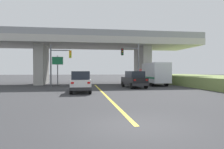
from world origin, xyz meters
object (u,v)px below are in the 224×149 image
suv_crossing (134,79)px  highway_sign (58,64)px  traffic_signal_nearside (133,59)px  box_truck (154,74)px  traffic_signal_farside (58,60)px  suv_lead (81,82)px

suv_crossing → highway_sign: bearing=145.3°
suv_crossing → traffic_signal_nearside: size_ratio=0.82×
box_truck → highway_sign: (-13.54, 1.58, 1.41)m
traffic_signal_farside → highway_sign: size_ratio=1.28×
traffic_signal_nearside → suv_lead: bearing=-131.8°
box_truck → suv_crossing: bearing=-135.2°
box_truck → traffic_signal_nearside: traffic_signal_nearside is taller
suv_lead → traffic_signal_farside: 8.28m
suv_crossing → highway_sign: 11.27m
traffic_signal_nearside → highway_sign: size_ratio=1.39×
suv_crossing → traffic_signal_nearside: bearing=73.2°
suv_lead → box_truck: 13.45m
suv_crossing → traffic_signal_nearside: 4.21m
box_truck → highway_sign: highway_sign is taller
highway_sign → traffic_signal_nearside: bearing=-12.2°
traffic_signal_nearside → highway_sign: 10.56m
suv_lead → box_truck: bearing=39.7°
suv_lead → box_truck: size_ratio=0.57×
suv_crossing → suv_lead: bearing=-149.0°
traffic_signal_nearside → traffic_signal_farside: (-9.97, -0.55, -0.28)m
suv_crossing → box_truck: 5.51m
suv_lead → highway_sign: bearing=107.5°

